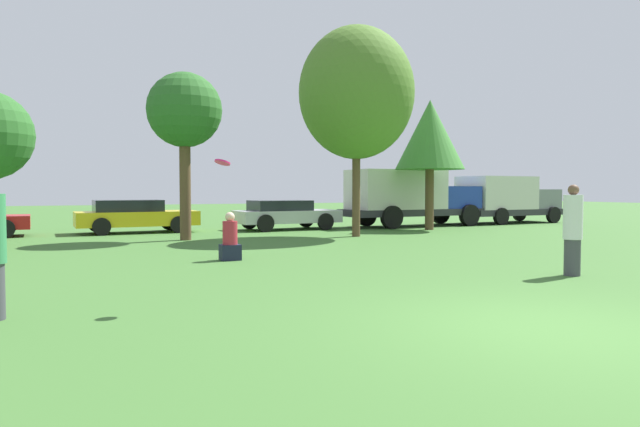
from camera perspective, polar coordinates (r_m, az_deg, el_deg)
ground_plane at (r=7.44m, az=21.67°, el=-10.61°), size 120.00×120.00×0.00m
person_catcher at (r=11.91m, az=24.07°, el=-1.53°), size 0.36×0.36×1.75m
frisbee at (r=8.25m, az=-9.78°, el=5.08°), size 0.24×0.23×0.12m
bystander_sitting at (r=13.46m, az=-9.03°, el=-2.70°), size 0.46×0.39×1.13m
tree_1 at (r=19.23m, az=-13.47°, el=9.87°), size 2.43×2.43×5.47m
tree_2 at (r=20.32m, az=3.68°, el=11.97°), size 4.05×4.05×7.36m
tree_3 at (r=23.91m, az=11.00°, el=7.70°), size 2.84×2.84×5.34m
parked_car_yellow at (r=22.88m, az=-18.12°, el=-0.18°), size 4.56×2.18×1.26m
parked_car_silver at (r=23.48m, az=-3.53°, el=-0.02°), size 4.35×2.24×1.22m
delivery_truck_blue at (r=25.90m, az=9.01°, el=1.75°), size 6.87×2.69×2.52m
delivery_truck_grey at (r=29.62m, az=18.17°, el=1.48°), size 5.65×2.69×2.30m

